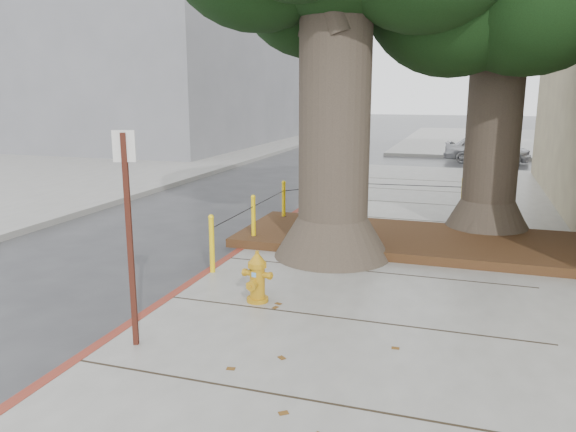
{
  "coord_description": "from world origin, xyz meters",
  "views": [
    {
      "loc": [
        1.9,
        -6.58,
        2.97
      ],
      "look_at": [
        -0.71,
        1.44,
        1.1
      ],
      "focal_mm": 35.0,
      "sensor_mm": 36.0,
      "label": 1
    }
  ],
  "objects_px": {
    "signpost": "(129,227)",
    "car_dark": "(195,142)",
    "fire_hydrant": "(257,277)",
    "car_silver": "(487,149)"
  },
  "relations": [
    {
      "from": "car_silver",
      "to": "car_dark",
      "type": "bearing_deg",
      "value": 101.33
    },
    {
      "from": "fire_hydrant",
      "to": "signpost",
      "type": "xyz_separation_m",
      "value": [
        -0.84,
        -1.68,
        1.02
      ]
    },
    {
      "from": "fire_hydrant",
      "to": "car_silver",
      "type": "relative_size",
      "value": 0.21
    },
    {
      "from": "signpost",
      "to": "car_dark",
      "type": "relative_size",
      "value": 0.56
    },
    {
      "from": "signpost",
      "to": "car_dark",
      "type": "bearing_deg",
      "value": 95.51
    },
    {
      "from": "car_silver",
      "to": "car_dark",
      "type": "xyz_separation_m",
      "value": [
        -13.19,
        -1.2,
        0.04
      ]
    },
    {
      "from": "signpost",
      "to": "car_dark",
      "type": "height_order",
      "value": "signpost"
    },
    {
      "from": "fire_hydrant",
      "to": "car_dark",
      "type": "height_order",
      "value": "car_dark"
    },
    {
      "from": "signpost",
      "to": "car_silver",
      "type": "distance_m",
      "value": 20.69
    },
    {
      "from": "car_dark",
      "to": "car_silver",
      "type": "bearing_deg",
      "value": 0.6
    }
  ]
}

